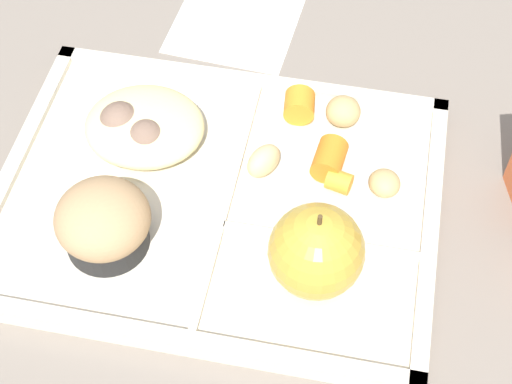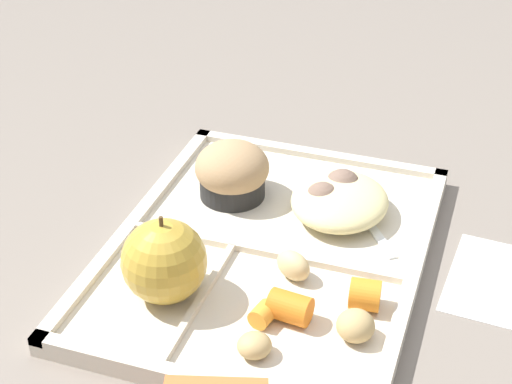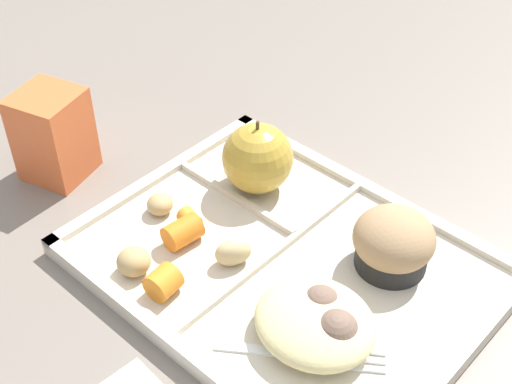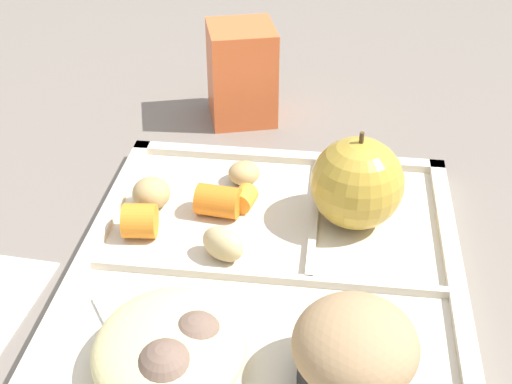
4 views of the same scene
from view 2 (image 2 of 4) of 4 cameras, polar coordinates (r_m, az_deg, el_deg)
ground at (r=0.80m, az=0.80°, el=-4.63°), size 6.00×6.00×0.00m
lunch_tray at (r=0.79m, az=0.78°, el=-4.24°), size 0.38×0.29×0.02m
green_apple at (r=0.71m, az=-6.39°, el=-4.78°), size 0.08×0.08×0.08m
bran_muffin at (r=0.85m, az=-1.66°, el=1.39°), size 0.08×0.08×0.06m
carrot_slice_diagonal at (r=0.70m, az=0.49°, el=-8.48°), size 0.02×0.02×0.02m
carrot_slice_tilted at (r=0.70m, az=2.35°, el=-7.99°), size 0.03×0.04×0.03m
carrot_slice_small at (r=0.72m, az=7.56°, el=-7.06°), size 0.03×0.03×0.03m
potato_chunk_large at (r=0.69m, az=6.91°, el=-9.17°), size 0.04×0.04×0.03m
potato_chunk_corner at (r=0.67m, az=-0.11°, el=-10.58°), size 0.04×0.04×0.02m
potato_chunk_golden at (r=0.75m, az=2.60°, el=-5.11°), size 0.04×0.04×0.03m
egg_noodle_pile at (r=0.83m, az=5.81°, el=-0.62°), size 0.11×0.10×0.03m
meatball_back at (r=0.84m, az=6.00°, el=0.30°), size 0.04×0.04×0.04m
meatball_side at (r=0.82m, az=4.62°, el=-0.57°), size 0.04×0.04×0.04m
plastic_fork at (r=0.84m, az=7.18°, el=-1.27°), size 0.13×0.10×0.00m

